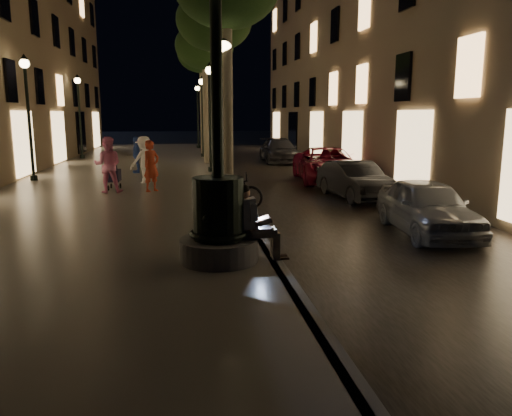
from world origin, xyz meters
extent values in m
plane|color=black|center=(0.00, 15.00, 0.00)|extent=(120.00, 120.00, 0.00)
cube|color=black|center=(3.00, 15.00, 0.01)|extent=(6.00, 45.00, 0.02)
cube|color=slate|center=(-4.00, 15.00, 0.10)|extent=(8.00, 45.00, 0.20)
cube|color=#59595B|center=(0.00, 15.00, 0.10)|extent=(0.25, 45.00, 0.20)
cube|color=#7E654F|center=(10.00, 18.00, 7.50)|extent=(8.00, 36.00, 15.00)
cylinder|color=#59595B|center=(-1.00, 2.00, 0.40)|extent=(1.40, 1.40, 0.40)
cylinder|color=black|center=(-1.00, 2.00, 1.15)|extent=(0.90, 0.90, 1.10)
torus|color=black|center=(-1.00, 2.00, 0.70)|extent=(1.04, 1.04, 0.10)
torus|color=black|center=(-1.00, 2.00, 1.55)|extent=(0.89, 0.89, 0.09)
cylinder|color=black|center=(-1.00, 2.00, 3.30)|extent=(0.20, 0.20, 3.20)
cube|color=gray|center=(-0.45, 2.00, 0.69)|extent=(0.37, 0.25, 0.18)
cube|color=silver|center=(-0.51, 2.00, 1.04)|extent=(0.46, 0.27, 0.58)
sphere|color=tan|center=(-0.54, 2.00, 1.42)|extent=(0.21, 0.21, 0.21)
sphere|color=black|center=(-0.55, 2.00, 1.46)|extent=(0.21, 0.21, 0.21)
cube|color=gray|center=(-0.20, 1.91, 0.69)|extent=(0.47, 0.13, 0.14)
cube|color=gray|center=(-0.20, 2.09, 0.69)|extent=(0.47, 0.13, 0.14)
cube|color=gray|center=(0.02, 1.91, 0.45)|extent=(0.13, 0.12, 0.49)
cube|color=gray|center=(0.02, 2.09, 0.45)|extent=(0.13, 0.12, 0.49)
cube|color=black|center=(0.12, 1.91, 0.22)|extent=(0.27, 0.10, 0.03)
cube|color=black|center=(0.12, 2.09, 0.22)|extent=(0.27, 0.10, 0.03)
cube|color=black|center=(-0.18, 2.00, 0.77)|extent=(0.25, 0.34, 0.02)
cube|color=black|center=(-0.35, 2.00, 0.89)|extent=(0.09, 0.34, 0.22)
cube|color=#B2C7FF|center=(-0.33, 2.00, 0.89)|extent=(0.06, 0.31, 0.19)
cylinder|color=#6B604C|center=(-0.25, 8.00, 2.70)|extent=(0.28, 0.28, 5.00)
cylinder|color=#6B604C|center=(-0.20, 14.00, 2.75)|extent=(0.28, 0.28, 5.10)
ellipsoid|color=black|center=(-0.20, 14.00, 6.40)|extent=(3.00, 3.00, 2.40)
cylinder|color=#6B604C|center=(-0.30, 20.00, 2.65)|extent=(0.28, 0.28, 4.90)
ellipsoid|color=black|center=(-0.30, 20.00, 6.20)|extent=(3.00, 3.00, 2.40)
cylinder|color=#6B604C|center=(-0.22, 26.00, 2.80)|extent=(0.28, 0.28, 5.20)
ellipsoid|color=black|center=(-0.22, 26.00, 6.50)|extent=(3.00, 3.00, 2.40)
cylinder|color=black|center=(-0.30, 8.00, 0.30)|extent=(0.28, 0.28, 0.20)
cylinder|color=black|center=(-0.30, 8.00, 2.40)|extent=(0.12, 0.12, 4.40)
sphere|color=#FFD88C|center=(-0.30, 8.00, 4.65)|extent=(0.36, 0.36, 0.36)
cone|color=black|center=(-0.30, 8.00, 4.90)|extent=(0.30, 0.30, 0.22)
cylinder|color=black|center=(-0.30, 16.00, 0.30)|extent=(0.28, 0.28, 0.20)
cylinder|color=black|center=(-0.30, 16.00, 2.40)|extent=(0.12, 0.12, 4.40)
sphere|color=#FFD88C|center=(-0.30, 16.00, 4.65)|extent=(0.36, 0.36, 0.36)
cone|color=black|center=(-0.30, 16.00, 4.90)|extent=(0.30, 0.30, 0.22)
cylinder|color=black|center=(-0.30, 24.00, 0.30)|extent=(0.28, 0.28, 0.20)
cylinder|color=black|center=(-0.30, 24.00, 2.40)|extent=(0.12, 0.12, 4.40)
sphere|color=#FFD88C|center=(-0.30, 24.00, 4.65)|extent=(0.36, 0.36, 0.36)
cone|color=black|center=(-0.30, 24.00, 4.90)|extent=(0.30, 0.30, 0.22)
cylinder|color=black|center=(-0.30, 32.00, 0.30)|extent=(0.28, 0.28, 0.20)
cylinder|color=black|center=(-0.30, 32.00, 2.40)|extent=(0.12, 0.12, 4.40)
sphere|color=#FFD88C|center=(-0.30, 32.00, 4.65)|extent=(0.36, 0.36, 0.36)
cone|color=black|center=(-0.30, 32.00, 4.90)|extent=(0.30, 0.30, 0.22)
cylinder|color=black|center=(-7.40, 14.00, 0.30)|extent=(0.28, 0.28, 0.20)
cylinder|color=black|center=(-7.40, 14.00, 2.40)|extent=(0.12, 0.12, 4.40)
sphere|color=#FFD88C|center=(-7.40, 14.00, 4.65)|extent=(0.36, 0.36, 0.36)
cone|color=black|center=(-7.40, 14.00, 4.90)|extent=(0.30, 0.30, 0.22)
cylinder|color=black|center=(-7.40, 24.00, 0.30)|extent=(0.28, 0.28, 0.20)
cylinder|color=black|center=(-7.40, 24.00, 2.40)|extent=(0.12, 0.12, 4.40)
sphere|color=#FFD88C|center=(-7.40, 24.00, 4.65)|extent=(0.36, 0.36, 0.36)
cone|color=black|center=(-7.40, 24.00, 4.90)|extent=(0.30, 0.30, 0.22)
cube|color=black|center=(-3.94, 11.04, 0.68)|extent=(0.43, 0.68, 0.40)
cube|color=black|center=(-3.96, 10.73, 0.95)|extent=(0.36, 0.17, 0.26)
cylinder|color=black|center=(-4.11, 10.78, 0.29)|extent=(0.04, 0.18, 0.18)
cylinder|color=black|center=(-3.80, 10.77, 0.29)|extent=(0.04, 0.18, 0.18)
cylinder|color=black|center=(-4.09, 11.31, 0.29)|extent=(0.04, 0.18, 0.18)
cylinder|color=black|center=(-3.77, 11.30, 0.29)|extent=(0.04, 0.18, 0.18)
cylinder|color=black|center=(-3.93, 11.39, 1.04)|extent=(0.04, 0.40, 0.24)
imported|color=#9B9EA2|center=(4.04, 4.13, 0.65)|extent=(1.87, 3.91, 1.29)
imported|color=black|center=(4.03, 9.06, 0.62)|extent=(1.67, 3.87, 1.24)
imported|color=maroon|center=(4.33, 13.22, 0.71)|extent=(2.83, 5.31, 1.42)
imported|color=#2D2E32|center=(4.00, 21.88, 0.67)|extent=(2.00, 4.69, 1.35)
imported|color=#CE4429|center=(-2.63, 10.42, 1.06)|extent=(0.74, 0.73, 1.72)
imported|color=pink|center=(-4.03, 10.35, 1.13)|extent=(0.92, 0.72, 1.85)
imported|color=white|center=(-2.99, 12.52, 1.08)|extent=(1.31, 1.16, 1.76)
imported|color=navy|center=(-3.58, 15.97, 1.00)|extent=(0.56, 1.00, 1.61)
imported|color=black|center=(-0.40, 6.80, 0.70)|extent=(1.98, 0.87, 1.01)
camera|label=1|loc=(-1.62, -6.60, 2.79)|focal=35.00mm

